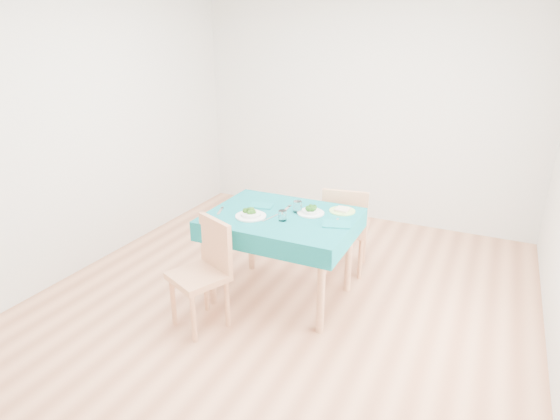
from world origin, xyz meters
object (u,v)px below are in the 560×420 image
at_px(table, 282,257).
at_px(chair_far, 347,220).
at_px(chair_near, 198,271).
at_px(side_plate, 342,211).
at_px(bowl_far, 311,210).
at_px(bowl_near, 251,212).

height_order(table, chair_far, chair_far).
distance_m(chair_near, chair_far, 1.55).
relative_size(table, chair_near, 1.24).
bearing_deg(table, chair_near, -120.86).
relative_size(chair_far, side_plate, 4.74).
bearing_deg(bowl_far, chair_near, -127.27).
relative_size(chair_near, side_plate, 4.41).
xyz_separation_m(bowl_near, bowl_far, (0.41, 0.27, -0.00)).
bearing_deg(chair_near, table, 82.63).
bearing_deg(bowl_far, bowl_near, -146.63).
distance_m(table, chair_far, 0.81).
distance_m(chair_far, bowl_far, 0.68).
xyz_separation_m(table, chair_near, (-0.39, -0.65, 0.09)).
bearing_deg(table, bowl_far, 31.94).
distance_m(table, side_plate, 0.64).
distance_m(chair_far, side_plate, 0.52).
bearing_deg(bowl_near, side_plate, 34.28).
xyz_separation_m(chair_near, side_plate, (0.81, 0.93, 0.29)).
distance_m(table, bowl_near, 0.49).
bearing_deg(side_plate, table, -145.94).
height_order(table, bowl_far, bowl_far).
bearing_deg(chair_near, chair_far, 85.96).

